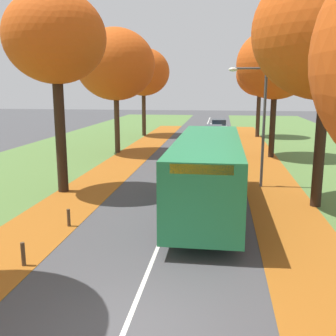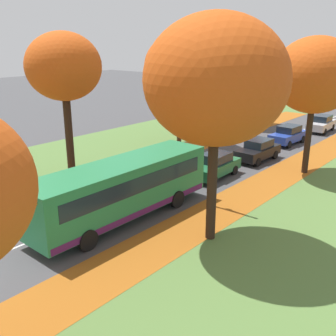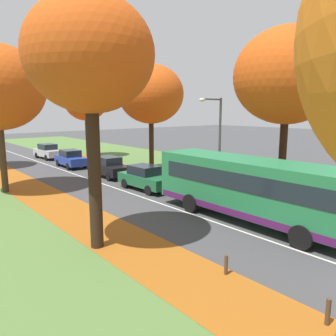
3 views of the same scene
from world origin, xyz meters
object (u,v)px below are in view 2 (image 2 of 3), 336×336
bollard_third (25,203)px  streetlamp_right (210,139)px  bus (122,187)px  car_black_following (258,150)px  car_silver_fourth_in_line (321,123)px  tree_right_mid (315,75)px  tree_left_far (246,63)px  tree_left_mid (180,66)px  tree_left_near (64,67)px  tree_right_near (216,81)px  car_green_lead (215,165)px  car_blue_third_in_line (288,135)px

bollard_third → streetlamp_right: streetlamp_right is taller
streetlamp_right → bus: size_ratio=0.58×
bollard_third → streetlamp_right: size_ratio=0.11×
car_black_following → car_silver_fourth_in_line: 13.14m
tree_right_mid → streetlamp_right: (-1.88, -8.96, -2.83)m
tree_left_far → tree_left_mid: bearing=-89.5°
tree_left_far → tree_right_mid: (11.69, -11.65, 0.06)m
tree_left_near → bus: tree_left_near is taller
tree_right_near → car_green_lead: tree_right_near is taller
car_silver_fourth_in_line → car_green_lead: bearing=-90.9°
tree_left_far → car_green_lead: (7.48, -16.49, -5.70)m
streetlamp_right → car_blue_third_in_line: 16.18m
car_silver_fourth_in_line → bollard_third: bearing=-99.9°
tree_left_near → bollard_third: tree_left_near is taller
bus → tree_left_far: bearing=106.9°
tree_left_near → tree_right_near: size_ratio=0.94×
tree_right_near → bollard_third: bearing=-158.1°
tree_right_near → tree_left_far: bearing=117.1°
tree_right_near → car_green_lead: bearing=122.8°
tree_left_mid → bollard_third: (2.51, -16.37, -6.32)m
bollard_third → car_silver_fourth_in_line: car_silver_fourth_in_line is taller
bus → streetlamp_right: bearing=62.2°
tree_left_mid → streetlamp_right: size_ratio=1.55×
car_green_lead → car_silver_fourth_in_line: 18.47m
tree_left_near → car_blue_third_in_line: bearing=69.0°
bus → bollard_third: bearing=-151.9°
bus → tree_left_mid: bearing=118.5°
tree_left_near → streetlamp_right: 10.18m
streetlamp_right → tree_left_far: bearing=115.4°
bus → car_silver_fourth_in_line: bus is taller
tree_left_mid → car_silver_fourth_in_line: 16.29m
tree_left_far → tree_right_mid: size_ratio=0.99×
streetlamp_right → car_black_following: streetlamp_right is taller
tree_left_mid → tree_left_far: size_ratio=1.04×
tree_left_mid → bus: (7.46, -13.73, -4.95)m
car_black_following → tree_right_near: bearing=-70.9°
streetlamp_right → car_silver_fourth_in_line: (-2.04, 22.58, -2.92)m
tree_right_near → bus: 7.21m
tree_left_mid → car_blue_third_in_line: bearing=40.8°
car_blue_third_in_line → tree_right_mid: bearing=-57.5°
bollard_third → car_black_following: (5.19, 16.36, 0.48)m
tree_left_near → bollard_third: 8.54m
tree_left_mid → tree_right_near: bearing=-46.2°
bollard_third → car_blue_third_in_line: car_blue_third_in_line is taller
tree_left_mid → bus: tree_left_mid is taller
car_black_following → bollard_third: bearing=-107.6°
tree_right_near → tree_left_mid: bearing=133.8°
streetlamp_right → car_black_following: size_ratio=1.41×
tree_left_mid → tree_right_mid: 11.61m
tree_right_near → car_blue_third_in_line: tree_right_near is taller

